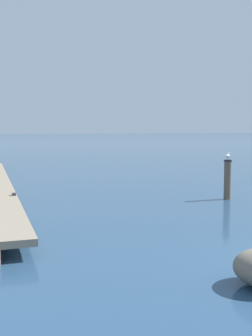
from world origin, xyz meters
TOP-DOWN VIEW (x-y plane):
  - mooring_piling at (1.77, 7.88)m, footprint 0.30×0.30m
  - perched_seagull at (1.76, 7.87)m, footprint 0.29×0.32m

SIDE VIEW (x-z plane):
  - mooring_piling at x=1.77m, z-range 0.04..1.51m
  - perched_seagull at x=1.76m, z-range 1.49..1.75m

